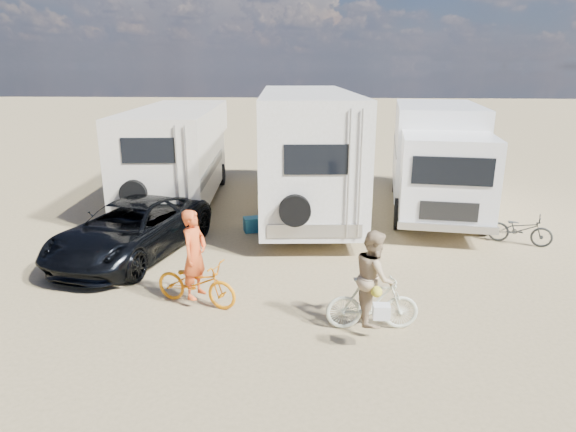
# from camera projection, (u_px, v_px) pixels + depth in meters

# --- Properties ---
(ground) EXTENTS (140.00, 140.00, 0.00)m
(ground) POSITION_uv_depth(u_px,v_px,m) (301.00, 295.00, 10.69)
(ground) COLOR tan
(ground) RESTS_ON ground
(rv_main) EXTENTS (3.53, 9.32, 3.95)m
(rv_main) POSITION_uv_depth(u_px,v_px,m) (306.00, 153.00, 16.41)
(rv_main) COLOR white
(rv_main) RESTS_ON ground
(rv_left) EXTENTS (3.39, 8.29, 3.32)m
(rv_left) POSITION_uv_depth(u_px,v_px,m) (178.00, 155.00, 17.81)
(rv_left) COLOR beige
(rv_left) RESTS_ON ground
(box_truck) EXTENTS (3.68, 8.12, 3.47)m
(box_truck) POSITION_uv_depth(u_px,v_px,m) (437.00, 160.00, 16.52)
(box_truck) COLOR white
(box_truck) RESTS_ON ground
(dark_suv) EXTENTS (3.49, 5.48, 1.41)m
(dark_suv) POSITION_uv_depth(u_px,v_px,m) (131.00, 229.00, 12.75)
(dark_suv) COLOR black
(dark_suv) RESTS_ON ground
(bike_man) EXTENTS (1.92, 1.17, 0.95)m
(bike_man) POSITION_uv_depth(u_px,v_px,m) (196.00, 283.00, 10.15)
(bike_man) COLOR orange
(bike_man) RESTS_ON ground
(bike_woman) EXTENTS (1.75, 0.60, 1.03)m
(bike_woman) POSITION_uv_depth(u_px,v_px,m) (372.00, 304.00, 9.17)
(bike_woman) COLOR beige
(bike_woman) RESTS_ON ground
(rider_man) EXTENTS (0.63, 0.78, 1.84)m
(rider_man) POSITION_uv_depth(u_px,v_px,m) (195.00, 262.00, 10.02)
(rider_man) COLOR #E05321
(rider_man) RESTS_ON ground
(rider_woman) EXTENTS (0.72, 0.89, 1.75)m
(rider_woman) POSITION_uv_depth(u_px,v_px,m) (373.00, 286.00, 9.07)
(rider_woman) COLOR tan
(rider_woman) RESTS_ON ground
(bike_parked) EXTENTS (1.74, 1.15, 0.86)m
(bike_parked) POSITION_uv_depth(u_px,v_px,m) (520.00, 229.00, 13.64)
(bike_parked) COLOR #292B29
(bike_parked) RESTS_ON ground
(cooler) EXTENTS (0.64, 0.55, 0.43)m
(cooler) POSITION_uv_depth(u_px,v_px,m) (253.00, 224.00, 14.76)
(cooler) COLOR #236D88
(cooler) RESTS_ON ground
(crate) EXTENTS (0.52, 0.52, 0.32)m
(crate) POSITION_uv_depth(u_px,v_px,m) (297.00, 227.00, 14.66)
(crate) COLOR #9A7F54
(crate) RESTS_ON ground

